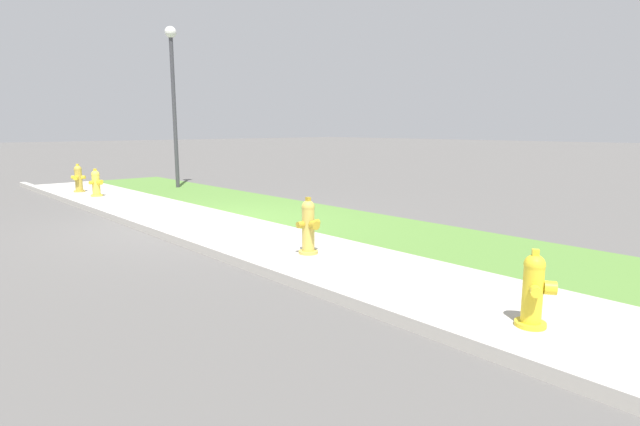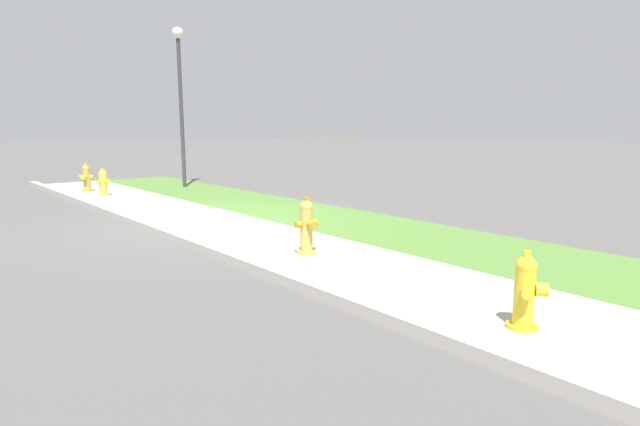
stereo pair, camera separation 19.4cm
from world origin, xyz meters
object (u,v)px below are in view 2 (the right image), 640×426
object	(u,v)px
fire_hydrant_across_street	(307,227)
fire_hydrant_near_corner	(525,292)
street_lamp	(180,83)
fire_hydrant_far_end	(103,183)
fire_hydrant_by_grass_verge	(87,178)

from	to	relation	value
fire_hydrant_across_street	fire_hydrant_near_corner	size ratio (longest dim) A/B	1.14
fire_hydrant_near_corner	street_lamp	xyz separation A→B (m)	(-11.69, 2.50, 2.65)
fire_hydrant_across_street	fire_hydrant_far_end	world-z (taller)	fire_hydrant_across_street
fire_hydrant_by_grass_verge	fire_hydrant_across_street	bearing A→B (deg)	135.19
fire_hydrant_far_end	fire_hydrant_near_corner	size ratio (longest dim) A/B	1.01
fire_hydrant_across_street	street_lamp	xyz separation A→B (m)	(-8.45, 2.27, 2.60)
fire_hydrant_far_end	fire_hydrant_by_grass_verge	size ratio (longest dim) A/B	0.93
fire_hydrant_near_corner	street_lamp	distance (m)	12.24
fire_hydrant_across_street	fire_hydrant_far_end	bearing A→B (deg)	-84.47
fire_hydrant_by_grass_verge	street_lamp	bearing A→B (deg)	-153.17
fire_hydrant_far_end	fire_hydrant_near_corner	distance (m)	11.23
fire_hydrant_by_grass_verge	fire_hydrant_near_corner	bearing A→B (deg)	133.80
fire_hydrant_across_street	fire_hydrant_by_grass_verge	xyz separation A→B (m)	(-9.21, -0.21, -0.02)
fire_hydrant_across_street	street_lamp	distance (m)	9.13
fire_hydrant_far_end	fire_hydrant_near_corner	xyz separation A→B (m)	(11.23, -0.07, -0.00)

